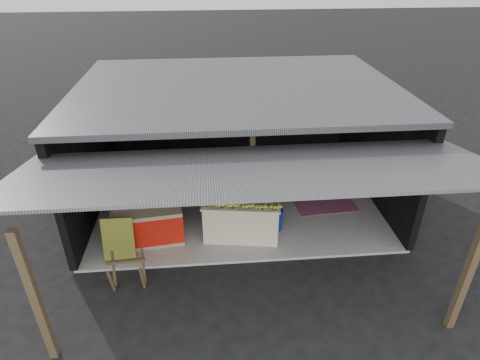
{
  "coord_description": "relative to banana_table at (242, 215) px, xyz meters",
  "views": [
    {
      "loc": [
        -0.71,
        -6.31,
        5.65
      ],
      "look_at": [
        -0.02,
        1.55,
        1.1
      ],
      "focal_mm": 30.0,
      "sensor_mm": 36.0,
      "label": 1
    }
  ],
  "objects": [
    {
      "name": "neighbor_stall",
      "position": [
        -2.04,
        -0.12,
        -0.0
      ],
      "size": [
        1.55,
        0.84,
        1.53
      ],
      "rotation": [
        0.0,
        0.0,
        0.12
      ],
      "color": "#998466",
      "rests_on": "concrete_slab"
    },
    {
      "name": "sawhorse",
      "position": [
        -2.29,
        -1.46,
        -0.09
      ],
      "size": [
        0.71,
        0.63,
        0.68
      ],
      "rotation": [
        0.0,
        0.0,
        0.06
      ],
      "color": "#483824",
      "rests_on": "ground"
    },
    {
      "name": "banana_pile",
      "position": [
        -0.0,
        0.0,
        0.55
      ],
      "size": [
        1.67,
        1.15,
        0.18
      ],
      "primitive_type": null,
      "rotation": [
        0.0,
        0.0,
        -0.15
      ],
      "color": "yellow",
      "rests_on": "banana_table"
    },
    {
      "name": "water_barrel",
      "position": [
        0.77,
        0.07,
        -0.22
      ],
      "size": [
        0.34,
        0.34,
        0.5
      ],
      "primitive_type": "cylinder",
      "color": "navy",
      "rests_on": "concrete_slab"
    },
    {
      "name": "picture_frames",
      "position": [
        -0.14,
        3.92,
        1.41
      ],
      "size": [
        1.62,
        0.04,
        0.46
      ],
      "color": "black",
      "rests_on": "shophouse"
    },
    {
      "name": "concrete_slab",
      "position": [
        0.03,
        1.52,
        -0.49
      ],
      "size": [
        7.0,
        5.0,
        0.06
      ],
      "primitive_type": "cube",
      "color": "gray",
      "rests_on": "ground"
    },
    {
      "name": "green_signboard",
      "position": [
        -2.57,
        -0.66,
        0.01
      ],
      "size": [
        0.64,
        0.25,
        0.94
      ],
      "primitive_type": "cube",
      "rotation": [
        -0.23,
        0.0,
        0.0
      ],
      "color": "black",
      "rests_on": "concrete_slab"
    },
    {
      "name": "ground",
      "position": [
        0.03,
        -0.98,
        -0.52
      ],
      "size": [
        80.0,
        80.0,
        0.0
      ],
      "primitive_type": "plane",
      "color": "black",
      "rests_on": "ground"
    },
    {
      "name": "banana_table",
      "position": [
        0.0,
        0.0,
        0.0
      ],
      "size": [
        1.8,
        1.27,
        0.92
      ],
      "rotation": [
        0.0,
        0.0,
        -0.15
      ],
      "color": "beige",
      "rests_on": "concrete_slab"
    },
    {
      "name": "magenta_rug",
      "position": [
        2.2,
        1.02,
        -0.46
      ],
      "size": [
        1.57,
        1.1,
        0.01
      ],
      "primitive_type": "cube",
      "rotation": [
        0.0,
        0.0,
        0.07
      ],
      "color": "#6F184A",
      "rests_on": "concrete_slab"
    },
    {
      "name": "white_crate",
      "position": [
        -0.01,
        1.08,
        0.04
      ],
      "size": [
        0.93,
        0.66,
        1.01
      ],
      "rotation": [
        0.0,
        0.0,
        -0.05
      ],
      "color": "white",
      "rests_on": "concrete_slab"
    },
    {
      "name": "plastic_chair",
      "position": [
        1.9,
        1.75,
        0.07
      ],
      "size": [
        0.48,
        0.48,
        0.9
      ],
      "rotation": [
        0.0,
        0.0,
        -0.13
      ],
      "color": "#0A0D37",
      "rests_on": "concrete_slab"
    },
    {
      "name": "shophouse",
      "position": [
        0.03,
        1.84,
        1.58
      ],
      "size": [
        7.4,
        7.29,
        3.02
      ],
      "color": "black",
      "rests_on": "ground"
    }
  ]
}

